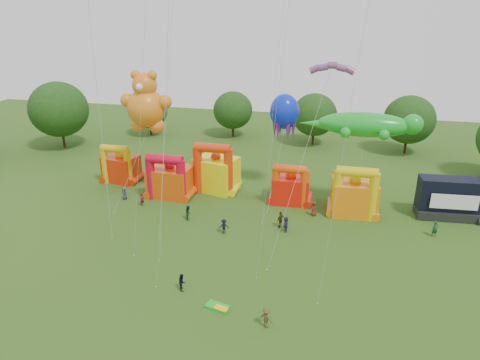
% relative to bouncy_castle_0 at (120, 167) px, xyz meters
% --- Properties ---
extents(ground, '(160.00, 160.00, 0.00)m').
position_rel_bouncy_castle_0_xyz_m(ground, '(18.62, -29.55, -2.26)').
color(ground, '#2B5016').
rests_on(ground, ground).
extents(tree_ring, '(121.75, 123.83, 12.07)m').
position_rel_bouncy_castle_0_xyz_m(tree_ring, '(17.46, -28.94, 4.00)').
color(tree_ring, '#352314').
rests_on(tree_ring, ground).
extents(bouncy_castle_0, '(5.17, 4.40, 5.90)m').
position_rel_bouncy_castle_0_xyz_m(bouncy_castle_0, '(0.00, 0.00, 0.00)').
color(bouncy_castle_0, red).
rests_on(bouncy_castle_0, ground).
extents(bouncy_castle_1, '(5.72, 4.69, 6.34)m').
position_rel_bouncy_castle_0_xyz_m(bouncy_castle_1, '(9.11, -3.54, 0.14)').
color(bouncy_castle_1, '#D84A0B').
rests_on(bouncy_castle_1, ground).
extents(bouncy_castle_2, '(6.45, 5.66, 7.26)m').
position_rel_bouncy_castle_0_xyz_m(bouncy_castle_2, '(14.64, -0.23, 0.49)').
color(bouncy_castle_2, yellow).
rests_on(bouncy_castle_2, ground).
extents(bouncy_castle_3, '(4.83, 3.91, 5.63)m').
position_rel_bouncy_castle_0_xyz_m(bouncy_castle_3, '(25.32, -2.01, -0.10)').
color(bouncy_castle_3, red).
rests_on(bouncy_castle_3, ground).
extents(bouncy_castle_4, '(5.79, 4.83, 6.64)m').
position_rel_bouncy_castle_0_xyz_m(bouncy_castle_4, '(33.33, -3.67, 0.26)').
color(bouncy_castle_4, orange).
rests_on(bouncy_castle_4, ground).
extents(stage_trailer, '(8.02, 3.47, 5.07)m').
position_rel_bouncy_castle_0_xyz_m(stage_trailer, '(44.85, -2.02, 0.18)').
color(stage_trailer, black).
rests_on(stage_trailer, ground).
extents(teddy_bear_kite, '(7.04, 10.35, 16.77)m').
position_rel_bouncy_castle_0_xyz_m(teddy_bear_kite, '(5.71, -4.39, 6.53)').
color(teddy_bear_kite, orange).
rests_on(teddy_bear_kite, ground).
extents(gecko_kite, '(14.28, 5.57, 12.73)m').
position_rel_bouncy_castle_0_xyz_m(gecko_kite, '(33.73, -2.48, 8.37)').
color(gecko_kite, green).
rests_on(gecko_kite, ground).
extents(octopus_kite, '(3.94, 10.72, 13.55)m').
position_rel_bouncy_castle_0_xyz_m(octopus_kite, '(23.44, 0.76, 5.58)').
color(octopus_kite, '#0D24CE').
rests_on(octopus_kite, ground).
extents(parafoil_kites, '(30.26, 11.32, 32.26)m').
position_rel_bouncy_castle_0_xyz_m(parafoil_kites, '(16.78, -13.14, 10.21)').
color(parafoil_kites, red).
rests_on(parafoil_kites, ground).
extents(diamond_kites, '(21.61, 21.18, 40.73)m').
position_rel_bouncy_castle_0_xyz_m(diamond_kites, '(21.31, -15.29, 14.32)').
color(diamond_kites, red).
rests_on(diamond_kites, ground).
extents(folded_kite_bundle, '(2.18, 1.47, 0.31)m').
position_rel_bouncy_castle_0_xyz_m(folded_kite_bundle, '(21.81, -25.03, -2.12)').
color(folded_kite_bundle, green).
rests_on(folded_kite_bundle, ground).
extents(spectator_0, '(0.82, 0.54, 1.65)m').
position_rel_bouncy_castle_0_xyz_m(spectator_0, '(3.50, -6.00, -1.43)').
color(spectator_0, '#312B48').
rests_on(spectator_0, ground).
extents(spectator_1, '(0.66, 0.77, 1.80)m').
position_rel_bouncy_castle_0_xyz_m(spectator_1, '(6.69, -7.33, -1.36)').
color(spectator_1, '#5B1A25').
rests_on(spectator_1, ground).
extents(spectator_2, '(0.90, 1.04, 1.83)m').
position_rel_bouncy_castle_0_xyz_m(spectator_2, '(13.87, -9.70, -1.34)').
color(spectator_2, '#15361E').
rests_on(spectator_2, ground).
extents(spectator_3, '(1.25, 0.88, 1.76)m').
position_rel_bouncy_castle_0_xyz_m(spectator_3, '(18.95, -12.13, -1.38)').
color(spectator_3, black).
rests_on(spectator_3, ground).
extents(spectator_4, '(1.02, 1.22, 1.95)m').
position_rel_bouncy_castle_0_xyz_m(spectator_4, '(25.02, -9.18, -1.28)').
color(spectator_4, '#372D16').
rests_on(spectator_4, ground).
extents(spectator_5, '(0.56, 1.72, 1.86)m').
position_rel_bouncy_castle_0_xyz_m(spectator_5, '(25.75, -10.12, -1.33)').
color(spectator_5, '#2F2945').
rests_on(spectator_5, ground).
extents(spectator_6, '(1.02, 0.80, 1.85)m').
position_rel_bouncy_castle_0_xyz_m(spectator_6, '(28.62, -5.32, -1.33)').
color(spectator_6, maroon).
rests_on(spectator_6, ground).
extents(spectator_7, '(0.79, 0.63, 1.89)m').
position_rel_bouncy_castle_0_xyz_m(spectator_7, '(42.21, -7.61, -1.31)').
color(spectator_7, '#1B432B').
rests_on(spectator_7, ground).
extents(spectator_8, '(0.87, 0.97, 1.64)m').
position_rel_bouncy_castle_0_xyz_m(spectator_8, '(17.94, -23.19, -1.44)').
color(spectator_8, black).
rests_on(spectator_8, ground).
extents(spectator_9, '(1.34, 1.16, 1.80)m').
position_rel_bouncy_castle_0_xyz_m(spectator_9, '(26.21, -26.37, -1.36)').
color(spectator_9, '#44401B').
rests_on(spectator_9, ground).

